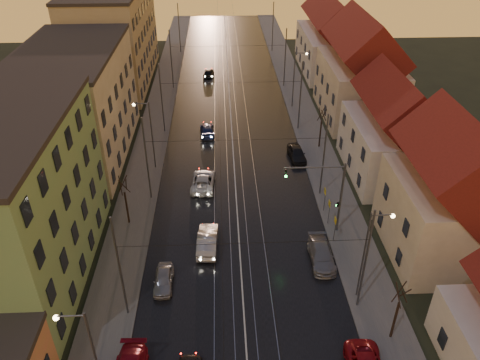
{
  "coord_description": "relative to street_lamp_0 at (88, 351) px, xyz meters",
  "views": [
    {
      "loc": [
        -1.35,
        -15.26,
        27.12
      ],
      "look_at": [
        0.33,
        22.47,
        2.96
      ],
      "focal_mm": 35.0,
      "sensor_mm": 36.0,
      "label": 1
    }
  ],
  "objects": [
    {
      "name": "bare_tree_0",
      "position": [
        -1.09,
        18.0,
        -2.4
      ],
      "size": [
        1.09,
        1.09,
        5.11
      ],
      "color": "black",
      "rests_on": "ground"
    },
    {
      "name": "driving_car_2",
      "position": [
        5.73,
        23.97,
        -4.19
      ],
      "size": [
        2.62,
        5.14,
        1.39
      ],
      "primitive_type": "imported",
      "rotation": [
        0.0,
        0.0,
        3.08
      ],
      "color": "silver",
      "rests_on": "ground"
    },
    {
      "name": "house_right_3",
      "position": [
        26.1,
        41.0,
        0.92
      ],
      "size": [
        9.18,
        14.28,
        11.5
      ],
      "color": "#C5B497",
      "rests_on": "ground"
    },
    {
      "name": "catenary_pole_l_4",
      "position": [
        0.5,
        52.0,
        -0.39
      ],
      "size": [
        0.16,
        0.16,
        9.0
      ],
      "primitive_type": "cylinder",
      "color": "#595B60",
      "rests_on": "ground"
    },
    {
      "name": "road",
      "position": [
        9.1,
        38.0,
        -4.87
      ],
      "size": [
        16.0,
        120.0,
        0.04
      ],
      "primitive_type": "cube",
      "color": "black",
      "rests_on": "ground"
    },
    {
      "name": "catenary_pole_r_4",
      "position": [
        17.7,
        52.0,
        -0.39
      ],
      "size": [
        0.16,
        0.16,
        9.0
      ],
      "primitive_type": "cylinder",
      "color": "#595B60",
      "rests_on": "ground"
    },
    {
      "name": "apartment_left_1",
      "position": [
        -8.4,
        12.0,
        1.61
      ],
      "size": [
        10.0,
        18.0,
        13.0
      ],
      "primitive_type": "cube",
      "color": "#6D9C63",
      "rests_on": "ground"
    },
    {
      "name": "catenary_pole_l_5",
      "position": [
        0.5,
        70.0,
        -0.39
      ],
      "size": [
        0.16,
        0.16,
        9.0
      ],
      "primitive_type": "cylinder",
      "color": "#595B60",
      "rests_on": "ground"
    },
    {
      "name": "parked_right_2",
      "position": [
        16.37,
        29.37,
        -4.16
      ],
      "size": [
        2.02,
        4.35,
        1.44
      ],
      "primitive_type": "imported",
      "rotation": [
        0.0,
        0.0,
        0.08
      ],
      "color": "black",
      "rests_on": "ground"
    },
    {
      "name": "sidewalk_right",
      "position": [
        19.1,
        38.0,
        -4.81
      ],
      "size": [
        4.0,
        120.0,
        0.15
      ],
      "primitive_type": "cube",
      "color": "#4C4C4C",
      "rests_on": "ground"
    },
    {
      "name": "house_right_2",
      "position": [
        26.1,
        26.0,
        -0.24
      ],
      "size": [
        9.18,
        12.24,
        9.2
      ],
      "color": "silver",
      "rests_on": "ground"
    },
    {
      "name": "driving_car_4",
      "position": [
        5.9,
        56.98,
        -4.24
      ],
      "size": [
        1.93,
        3.91,
        1.28
      ],
      "primitive_type": "imported",
      "rotation": [
        0.0,
        0.0,
        3.03
      ],
      "color": "black",
      "rests_on": "ground"
    },
    {
      "name": "catenary_pole_r_1",
      "position": [
        17.7,
        7.0,
        -0.39
      ],
      "size": [
        0.16,
        0.16,
        9.0
      ],
      "primitive_type": "cylinder",
      "color": "#595B60",
      "rests_on": "ground"
    },
    {
      "name": "apartment_left_3",
      "position": [
        -8.4,
        56.0,
        2.11
      ],
      "size": [
        10.0,
        24.0,
        14.0
      ],
      "primitive_type": "cube",
      "color": "tan",
      "rests_on": "ground"
    },
    {
      "name": "driving_car_3",
      "position": [
        5.97,
        36.01,
        -4.27
      ],
      "size": [
        2.02,
        4.34,
        1.23
      ],
      "primitive_type": "imported",
      "rotation": [
        0.0,
        0.0,
        3.21
      ],
      "color": "navy",
      "rests_on": "ground"
    },
    {
      "name": "catenary_pole_l_3",
      "position": [
        0.5,
        37.0,
        -0.39
      ],
      "size": [
        0.16,
        0.16,
        9.0
      ],
      "primitive_type": "cylinder",
      "color": "#595B60",
      "rests_on": "ground"
    },
    {
      "name": "catenary_pole_r_5",
      "position": [
        17.7,
        70.0,
        -0.39
      ],
      "size": [
        0.16,
        0.16,
        9.0
      ],
      "primitive_type": "cylinder",
      "color": "#595B60",
      "rests_on": "ground"
    },
    {
      "name": "street_lamp_0",
      "position": [
        0.0,
        0.0,
        0.0
      ],
      "size": [
        1.75,
        0.32,
        8.0
      ],
      "color": "#595B60",
      "rests_on": "ground"
    },
    {
      "name": "traffic_light_mast",
      "position": [
        17.1,
        16.0,
        -0.29
      ],
      "size": [
        5.3,
        0.32,
        7.2
      ],
      "color": "#595B60",
      "rests_on": "ground"
    },
    {
      "name": "catenary_pole_r_2",
      "position": [
        17.7,
        22.0,
        -0.39
      ],
      "size": [
        0.16,
        0.16,
        9.0
      ],
      "primitive_type": "cylinder",
      "color": "#595B60",
      "rests_on": "ground"
    },
    {
      "name": "catenary_pole_l_2",
      "position": [
        0.5,
        22.0,
        -0.39
      ],
      "size": [
        0.16,
        0.16,
        9.0
      ],
      "primitive_type": "cylinder",
      "color": "#595B60",
      "rests_on": "ground"
    },
    {
      "name": "bare_tree_1",
      "position": [
        19.31,
        4.0,
        -2.4
      ],
      "size": [
        1.09,
        1.09,
        5.11
      ],
      "color": "black",
      "rests_on": "ground"
    },
    {
      "name": "tram_rail_2",
      "position": [
        9.87,
        38.0,
        -4.83
      ],
      "size": [
        0.06,
        120.0,
        0.03
      ],
      "primitive_type": "cube",
      "color": "gray",
      "rests_on": "road"
    },
    {
      "name": "house_right_1",
      "position": [
        26.1,
        13.0,
        0.56
      ],
      "size": [
        8.67,
        10.2,
        10.8
      ],
      "color": "#C5B497",
      "rests_on": "ground"
    },
    {
      "name": "bare_tree_2",
      "position": [
        19.51,
        32.0,
        -2.4
      ],
      "size": [
        1.09,
        1.09,
        5.11
      ],
      "color": "black",
      "rests_on": "ground"
    },
    {
      "name": "tram_rail_0",
      "position": [
        6.9,
        38.0,
        -4.83
      ],
      "size": [
        0.06,
        120.0,
        0.03
      ],
      "primitive_type": "cube",
      "color": "gray",
      "rests_on": "road"
    },
    {
      "name": "catenary_pole_r_3",
      "position": [
        17.7,
        37.0,
        -0.39
      ],
      "size": [
        0.16,
        0.16,
        9.0
      ],
      "primitive_type": "cylinder",
      "color": "#595B60",
      "rests_on": "ground"
    },
    {
      "name": "parked_right_1",
      "position": [
        15.92,
        12.04,
        -4.2
      ],
      "size": [
        1.96,
        4.75,
        1.37
      ],
      "primitive_type": "imported",
      "rotation": [
        0.0,
        0.0,
        -0.01
      ],
      "color": "gray",
      "rests_on": "ground"
    },
    {
      "name": "street_lamp_3",
      "position": [
        18.21,
        44.0,
        0.0
      ],
      "size": [
        1.75,
        0.32,
        8.0
      ],
      "color": "#595B60",
      "rests_on": "ground"
    },
    {
      "name": "tram_rail_3",
      "position": [
        11.3,
        38.0,
        -4.83
      ],
      "size": [
        0.06,
        120.0,
        0.03
      ],
      "primitive_type": "cube",
      "color": "gray",
      "rests_on": "road"
    },
    {
      "name": "catenary_pole_l_1",
      "position": [
        0.5,
        7.0,
        -0.39
      ],
      "size": [
        0.16,
        0.16,
        9.0
      ],
      "primitive_type": "cylinder",
      "color": "#595B60",
      "rests_on": "ground"
    },
    {
      "name": "driving_car_1",
      "position": [
        6.33,
        14.24,
        -4.1
      ],
      "size": [
        1.88,
        4.85,
        1.57
      ],
      "primitive_type": "imported",
      "rotation": [
        0.0,
        0.0,
        3.1
      ],
      "color": "#A4A4A9",
      "rests_on": "ground"
    },
    {
      "name": "street_lamp_2",
      "position": [
        0.0,
        28.0,
        0.0
      ],
      "size": [
        1.75,
        0.32,
        8.0
      ],
      "color": "#595B60",
      "rests_on": "ground"
    },
    {
      "name": "tram_rail_1",
      "position": [
        8.33,
        38.0,
        -4.83
      ],
      "size": [
        0.06,
        120.0,
        0.03
      ],
      "primitive_type": "cube",
      "color": "gray",
      "rests_on": "road"
    },
    {
      "name": "parked_left_3",
      "position": [
        2.9,
        9.83,
        -4.27
      ],
      "size": [
        1.45,
        3.61,
        1.23
      ],
      "primitive_type": "imported",
      "rotation": [
        0.0,
        0.0,
        -0.0
      ],
      "color": "#99999E",
      "rests_on": "ground"
    },
    {
      "name": "house_right_4",
      "position": [
        26.1,
        59.0,
        0.16
      ],
      "size": [
        9.18,
        16.32,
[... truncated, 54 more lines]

